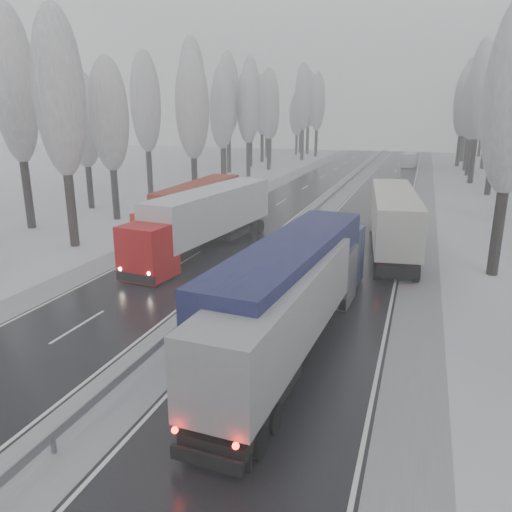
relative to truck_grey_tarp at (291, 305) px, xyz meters
The scene contains 44 objects.
carriageway_right 17.95m from the truck_grey_tarp, 89.81° to the left, with size 7.50×200.00×0.03m, color black.
carriageway_left 20.77m from the truck_grey_tarp, 120.40° to the left, with size 7.50×200.00×0.03m, color black.
median_slush 18.69m from the truck_grey_tarp, 106.26° to the left, with size 3.00×200.00×0.04m, color #9A9DA2.
shoulder_right 18.64m from the truck_grey_tarp, 74.29° to the left, with size 2.40×200.00×0.04m, color #9A9DA2.
shoulder_left 23.65m from the truck_grey_tarp, 130.85° to the left, with size 2.40×200.00×0.04m, color #9A9DA2.
median_guardrail 18.61m from the truck_grey_tarp, 106.28° to the left, with size 0.12×200.00×0.76m.
tree_26 51.53m from the truck_grey_tarp, 75.85° to the left, with size 3.60×3.60×18.78m.
tree_28 61.65m from the truck_grey_tarp, 79.43° to the left, with size 3.60×3.60×19.62m.
tree_30 71.02m from the truck_grey_tarp, 80.71° to the left, with size 3.60×3.60×17.86m.
tree_32 78.35m from the truck_grey_tarp, 81.55° to the left, with size 3.60×3.60×17.33m.
tree_33 82.60m from the truck_grey_tarp, 79.80° to the left, with size 3.60×3.60×14.33m.
tree_34 85.25m from the truck_grey_tarp, 82.86° to the left, with size 3.60×3.60×17.63m.
tree_36 95.30m from the truck_grey_tarp, 82.82° to the left, with size 3.60×3.60×20.23m.
tree_37 100.09m from the truck_grey_tarp, 79.12° to the left, with size 3.60×3.60×16.37m.
tree_38 105.80m from the truck_grey_tarp, 82.62° to the left, with size 3.60×3.60×17.97m.
tree_39 110.05m from the truck_grey_tarp, 81.43° to the left, with size 3.60×3.60×16.19m.
tree_58 25.34m from the truck_grey_tarp, 148.68° to the left, with size 3.60×3.60×17.21m.
tree_59 33.79m from the truck_grey_tarp, 149.69° to the left, with size 3.60×3.60×18.41m.
tree_60 32.60m from the truck_grey_tarp, 136.20° to the left, with size 3.60×3.60×14.84m.
tree_61 39.30m from the truck_grey_tarp, 137.84° to the left, with size 3.60×3.60×13.95m.
tree_62 37.74m from the truck_grey_tarp, 121.26° to the left, with size 3.60×3.60×16.04m.
tree_63 45.46m from the truck_grey_tarp, 127.28° to the left, with size 3.60×3.60×16.88m.
tree_64 47.42m from the truck_grey_tarp, 120.07° to the left, with size 3.60×3.60×15.42m.
tree_65 52.18m from the truck_grey_tarp, 119.56° to the left, with size 3.60×3.60×19.48m.
tree_66 55.82m from the truck_grey_tarp, 114.97° to the left, with size 3.60×3.60×15.23m.
tree_67 60.16m from the truck_grey_tarp, 114.55° to the left, with size 3.60×3.60×17.09m.
tree_68 61.51m from the truck_grey_tarp, 110.94° to the left, with size 3.60×3.60×16.65m.
tree_69 67.23m from the truck_grey_tarp, 113.60° to the left, with size 3.60×3.60×19.35m.
tree_70 70.89m from the truck_grey_tarp, 107.81° to the left, with size 3.60×3.60×17.09m.
tree_71 76.39m from the truck_grey_tarp, 110.31° to the left, with size 3.60×3.60×19.61m.
tree_72 80.40m from the truck_grey_tarp, 107.54° to the left, with size 3.60×3.60×15.11m.
tree_73 85.20m from the truck_grey_tarp, 108.58° to the left, with size 3.60×3.60×17.22m.
tree_74 90.05m from the truck_grey_tarp, 103.09° to the left, with size 3.60×3.60×19.68m.
tree_75 96.23m from the truck_grey_tarp, 107.88° to the left, with size 3.60×3.60×18.60m.
tree_76 98.88m from the truck_grey_tarp, 101.27° to the left, with size 3.60×3.60×18.55m.
tree_77 103.77m from the truck_grey_tarp, 103.89° to the left, with size 3.60×3.60×14.32m.
tree_78 106.08m from the truck_grey_tarp, 102.44° to the left, with size 3.60×3.60×19.55m.
tree_79 110.45m from the truck_grey_tarp, 103.40° to the left, with size 3.60×3.60×17.07m.
truck_grey_tarp is the anchor object (origin of this frame).
truck_blue_box 2.99m from the truck_grey_tarp, 96.94° to the left, with size 4.22×17.89×4.55m.
truck_cream_box 18.94m from the truck_grey_tarp, 81.57° to the left, with size 4.82×17.78×4.52m.
box_truck_distant 79.27m from the truck_grey_tarp, 88.53° to the left, with size 2.70×7.12×2.60m.
truck_red_white 17.07m from the truck_grey_tarp, 125.99° to the left, with size 4.73×17.64×4.48m.
truck_red_red 22.93m from the truck_grey_tarp, 125.06° to the left, with size 2.91×16.22×4.14m.
Camera 1 is at (9.83, -6.20, 9.94)m, focal length 35.00 mm.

